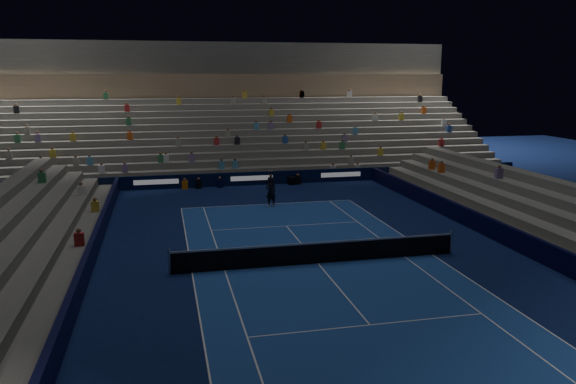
% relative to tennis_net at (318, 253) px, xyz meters
% --- Properties ---
extents(ground, '(90.00, 90.00, 0.00)m').
position_rel_tennis_net_xyz_m(ground, '(0.00, 0.00, -0.50)').
color(ground, '#0B1743').
rests_on(ground, ground).
extents(court_surface, '(10.97, 23.77, 0.01)m').
position_rel_tennis_net_xyz_m(court_surface, '(0.00, 0.00, -0.50)').
color(court_surface, '#1A4092').
rests_on(court_surface, ground).
extents(sponsor_barrier_far, '(44.00, 0.25, 1.00)m').
position_rel_tennis_net_xyz_m(sponsor_barrier_far, '(0.00, 18.50, -0.00)').
color(sponsor_barrier_far, black).
rests_on(sponsor_barrier_far, ground).
extents(sponsor_barrier_east, '(0.25, 37.00, 1.00)m').
position_rel_tennis_net_xyz_m(sponsor_barrier_east, '(9.70, 0.00, -0.00)').
color(sponsor_barrier_east, black).
rests_on(sponsor_barrier_east, ground).
extents(sponsor_barrier_west, '(0.25, 37.00, 1.00)m').
position_rel_tennis_net_xyz_m(sponsor_barrier_west, '(-9.70, 0.00, -0.00)').
color(sponsor_barrier_west, '#080A32').
rests_on(sponsor_barrier_west, ground).
extents(grandstand_main, '(44.00, 15.20, 11.20)m').
position_rel_tennis_net_xyz_m(grandstand_main, '(0.00, 27.90, 2.87)').
color(grandstand_main, slate).
rests_on(grandstand_main, ground).
extents(tennis_net, '(12.90, 0.10, 1.10)m').
position_rel_tennis_net_xyz_m(tennis_net, '(0.00, 0.00, 0.00)').
color(tennis_net, '#B2B2B7').
rests_on(tennis_net, ground).
extents(tennis_player, '(0.80, 0.64, 1.91)m').
position_rel_tennis_net_xyz_m(tennis_player, '(0.07, 11.18, 0.45)').
color(tennis_player, black).
rests_on(tennis_player, ground).
extents(broadcast_camera, '(0.60, 0.96, 0.58)m').
position_rel_tennis_net_xyz_m(broadcast_camera, '(2.97, 17.98, -0.20)').
color(broadcast_camera, black).
rests_on(broadcast_camera, ground).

